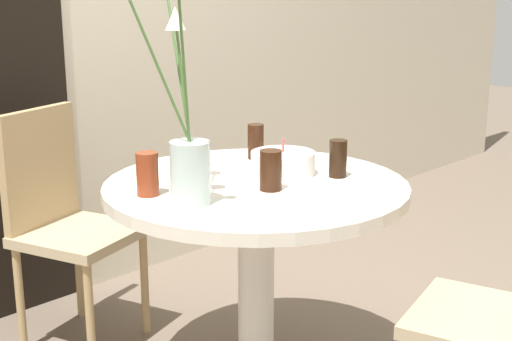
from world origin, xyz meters
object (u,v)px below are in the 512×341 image
at_px(side_plate, 196,161).
at_px(drink_glass_4, 147,174).
at_px(chair_near_front, 63,213).
at_px(drink_glass_0, 256,142).
at_px(birthday_cake, 283,163).
at_px(drink_glass_3, 338,159).
at_px(drink_glass_2, 271,170).
at_px(flower_vase, 185,136).
at_px(drink_glass_1, 182,168).

distance_m(side_plate, drink_glass_4, 0.44).
xyz_separation_m(chair_near_front, drink_glass_0, (0.49, -0.57, 0.29)).
bearing_deg(birthday_cake, side_plate, 107.58).
xyz_separation_m(drink_glass_3, drink_glass_4, (-0.58, 0.28, 0.00)).
distance_m(drink_glass_0, drink_glass_2, 0.42).
height_order(drink_glass_3, drink_glass_4, drink_glass_4).
bearing_deg(drink_glass_3, drink_glass_2, 169.16).
height_order(flower_vase, side_plate, flower_vase).
bearing_deg(drink_glass_1, drink_glass_0, 12.81).
xyz_separation_m(side_plate, drink_glass_0, (0.20, -0.11, 0.06)).
distance_m(birthday_cake, drink_glass_2, 0.21).
bearing_deg(drink_glass_0, chair_near_front, 130.77).
height_order(flower_vase, drink_glass_3, flower_vase).
height_order(birthday_cake, drink_glass_2, drink_glass_2).
bearing_deg(drink_glass_1, drink_glass_2, -53.11).
height_order(drink_glass_0, drink_glass_1, drink_glass_0).
distance_m(birthday_cake, drink_glass_3, 0.19).
xyz_separation_m(birthday_cake, drink_glass_2, (-0.18, -0.11, 0.03)).
relative_size(flower_vase, drink_glass_1, 5.73).
height_order(birthday_cake, side_plate, birthday_cake).
height_order(drink_glass_0, drink_glass_4, drink_glass_4).
relative_size(side_plate, drink_glass_0, 1.34).
xyz_separation_m(chair_near_front, birthday_cake, (0.40, -0.79, 0.27)).
distance_m(birthday_cake, drink_glass_1, 0.37).
height_order(flower_vase, drink_glass_1, flower_vase).
distance_m(chair_near_front, flower_vase, 0.92).
bearing_deg(drink_glass_4, drink_glass_3, -25.89).
height_order(drink_glass_2, drink_glass_4, drink_glass_4).
distance_m(chair_near_front, drink_glass_0, 0.81).
relative_size(drink_glass_3, drink_glass_4, 0.94).
relative_size(flower_vase, drink_glass_3, 5.72).
bearing_deg(drink_glass_4, drink_glass_1, -0.85).
relative_size(drink_glass_0, drink_glass_4, 0.96).
bearing_deg(birthday_cake, drink_glass_0, 67.30).
relative_size(drink_glass_2, drink_glass_3, 1.01).
distance_m(chair_near_front, drink_glass_1, 0.73).
distance_m(drink_glass_2, drink_glass_3, 0.28).
distance_m(drink_glass_1, drink_glass_4, 0.14).
xyz_separation_m(flower_vase, drink_glass_1, (0.11, 0.15, -0.14)).
bearing_deg(side_plate, drink_glass_3, -67.36).
bearing_deg(drink_glass_1, birthday_cake, -19.30).
bearing_deg(chair_near_front, drink_glass_0, -66.84).
bearing_deg(chair_near_front, drink_glass_2, -93.66).
bearing_deg(drink_glass_0, birthday_cake, -112.70).
relative_size(chair_near_front, drink_glass_2, 7.25).
distance_m(drink_glass_1, drink_glass_3, 0.53).
relative_size(side_plate, drink_glass_1, 1.38).
height_order(drink_glass_1, drink_glass_4, drink_glass_4).
bearing_deg(drink_glass_2, drink_glass_3, -10.84).
xyz_separation_m(chair_near_front, flower_vase, (-0.06, -0.81, 0.43)).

